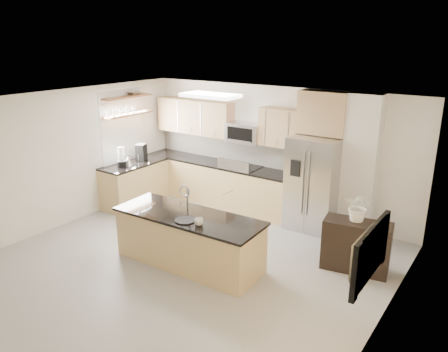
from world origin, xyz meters
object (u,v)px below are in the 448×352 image
Objects in this scene: cup at (199,222)px; coffee_maker at (141,153)px; microwave at (245,133)px; credenza at (356,246)px; refrigerator at (314,184)px; platter at (185,220)px; flower_vase at (360,200)px; kettle at (128,161)px; television at (360,251)px; range at (241,187)px; bowl at (134,93)px; blender at (121,158)px; island at (189,239)px.

cup is 0.38× the size of coffee_maker.
credenza is (2.88, -1.27, -1.22)m from microwave.
cup is at bearing -104.06° from refrigerator.
flower_vase is at bearing 36.54° from platter.
coffee_maker is 0.52× the size of flower_vase.
cup is 0.56× the size of kettle.
microwave is 2.10× the size of coffee_maker.
coffee_maker is 0.34× the size of television.
refrigerator is 3.84m from coffee_maker.
platter is (0.73, -2.82, -0.77)m from microwave.
microwave reaches higher than cup.
credenza is at bearing -21.77° from range.
range is at bearing 105.07° from platter.
credenza is 2.49m from cup.
microwave is 1.08× the size of flower_vase.
bowl is 5.26m from flower_vase.
coffee_maker is 6.07m from television.
refrigerator is at bearing 10.50° from bowl.
television is at bearing -22.19° from bowl.
bowl is at bearing 105.58° from blender.
refrigerator is 13.07× the size of cup.
range is at bearing 148.28° from credenza.
flower_vase is (4.89, 0.13, 0.14)m from kettle.
flower_vase reaches higher than island.
kettle is (-3.02, 1.45, 0.12)m from cup.
island is at bearing -159.34° from credenza.
range is 2.58m from blender.
cup is 3.34m from blender.
blender reaches higher than platter.
island is 3.53× the size of flower_vase.
blender is at bearing 155.11° from platter.
island reaches higher than cup.
refrigerator is at bearing 11.44° from coffee_maker.
microwave is 0.43× the size of refrigerator.
refrigerator reaches higher than island.
television is (2.78, -0.42, 0.49)m from platter.
cup is (0.99, -2.70, 0.43)m from range.
blender reaches higher than coffee_maker.
bowl is 6.31m from television.
blender is at bearing 172.91° from credenza.
television reaches higher than island.
kettle is at bearing -148.29° from range.
bowl reaches higher than cup.
blender is (-3.73, -1.35, 0.21)m from refrigerator.
island is at bearing -148.53° from flower_vase.
kettle is 0.67× the size of coffee_maker.
microwave is at bearing 109.40° from cup.
kettle reaches higher than range.
bowl is (-0.23, 0.48, 1.36)m from kettle.
refrigerator is 2.74m from cup.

